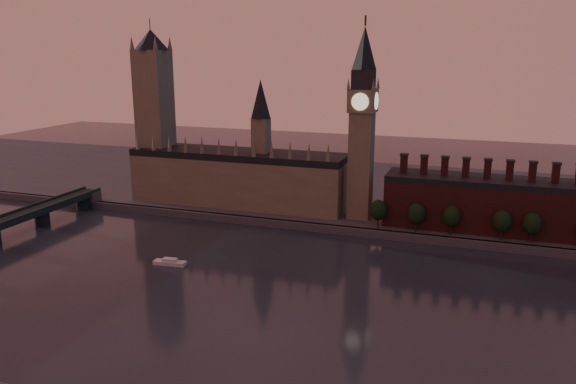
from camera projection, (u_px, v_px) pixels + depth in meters
name	position (u px, v px, depth m)	size (l,w,h in m)	color
ground	(273.00, 303.00, 214.16)	(900.00, 900.00, 0.00)	black
north_bank	(366.00, 191.00, 376.86)	(900.00, 182.00, 4.00)	#45454A
palace_of_westminster	(239.00, 175.00, 334.64)	(130.00, 30.30, 74.00)	#796D56
victoria_tower	(155.00, 109.00, 343.21)	(24.00, 24.00, 108.00)	#796D56
big_ben	(362.00, 122.00, 297.96)	(15.00, 15.00, 107.00)	#796D56
chimney_block	(495.00, 204.00, 285.27)	(110.00, 25.00, 37.00)	#4F211E
embankment_tree_0	(378.00, 210.00, 290.16)	(8.60, 8.60, 14.88)	black
embankment_tree_1	(417.00, 214.00, 283.69)	(8.60, 8.60, 14.88)	black
embankment_tree_2	(452.00, 216.00, 279.18)	(8.60, 8.60, 14.88)	black
embankment_tree_3	(502.00, 221.00, 271.21)	(8.60, 8.60, 14.88)	black
embankment_tree_4	(532.00, 224.00, 267.38)	(8.60, 8.60, 14.88)	black
river_boat	(170.00, 262.00, 252.13)	(15.17, 5.69, 2.96)	silver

